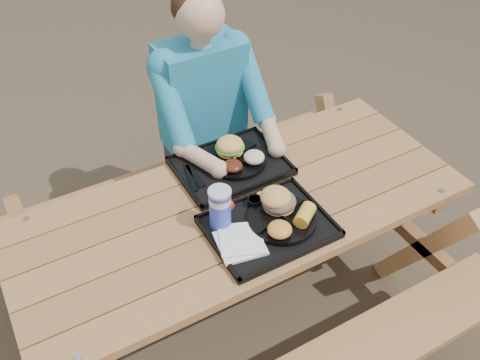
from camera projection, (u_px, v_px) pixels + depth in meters
ground at (240, 315)px, 2.60m from camera, size 60.00×60.00×0.00m
picnic_table at (240, 266)px, 2.35m from camera, size 1.80×1.49×0.75m
tray_near at (268, 227)px, 2.00m from camera, size 0.45×0.35×0.02m
tray_far at (231, 167)px, 2.26m from camera, size 0.45×0.35×0.02m
plate_near at (282, 219)px, 2.00m from camera, size 0.26×0.26×0.02m
plate_far at (236, 159)px, 2.27m from camera, size 0.26×0.26×0.02m
napkin_stack at (240, 243)px, 1.92m from camera, size 0.19×0.19×0.02m
soda_cup at (220, 209)px, 1.94m from camera, size 0.08×0.08×0.16m
condiment_bbq at (255, 202)px, 2.06m from camera, size 0.06×0.06×0.03m
condiment_mustard at (261, 197)px, 2.09m from camera, size 0.04×0.04×0.03m
sandwich at (280, 194)px, 2.00m from camera, size 0.12×0.12×0.13m
mac_cheese at (280, 229)px, 1.92m from camera, size 0.09×0.09×0.05m
corn_cob at (305, 215)px, 1.97m from camera, size 0.13×0.13×0.06m
cutlery_far at (195, 175)px, 2.20m from camera, size 0.04×0.17×0.01m
burger at (230, 142)px, 2.26m from camera, size 0.12×0.12×0.11m
baked_beans at (233, 166)px, 2.19m from camera, size 0.08×0.08×0.04m
potato_salad at (254, 157)px, 2.22m from camera, size 0.09×0.09×0.05m
diner at (205, 136)px, 2.62m from camera, size 0.48×0.84×1.28m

